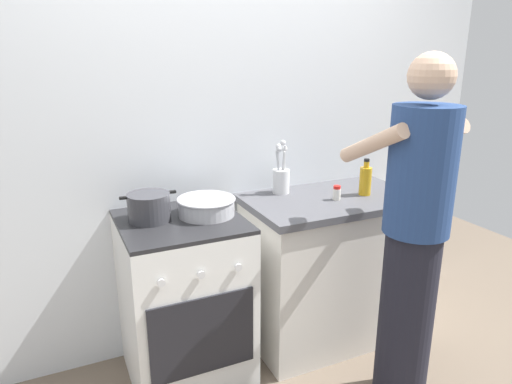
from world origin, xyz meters
name	(u,v)px	position (x,y,z in m)	size (l,w,h in m)	color
ground	(257,371)	(0.00, 0.00, 0.00)	(6.00, 6.00, 0.00)	#6B5B4C
back_wall	(252,131)	(0.20, 0.50, 1.25)	(3.20, 0.10, 2.50)	silver
countertop	(329,268)	(0.55, 0.15, 0.45)	(1.00, 0.60, 0.90)	silver
stove_range	(185,300)	(-0.35, 0.15, 0.45)	(0.60, 0.62, 0.90)	white
pot	(149,207)	(-0.49, 0.20, 0.97)	(0.27, 0.21, 0.14)	#38383D
mixing_bowl	(206,206)	(-0.21, 0.16, 0.95)	(0.30, 0.30, 0.09)	#B7B7BC
utensil_crock	(281,178)	(0.32, 0.35, 0.99)	(0.10, 0.10, 0.31)	silver
spice_bottle	(337,193)	(0.54, 0.10, 0.94)	(0.04, 0.04, 0.08)	silver
oil_bottle	(365,180)	(0.74, 0.11, 0.99)	(0.07, 0.07, 0.21)	gold
person	(413,240)	(0.59, -0.46, 0.86)	(0.41, 0.50, 1.70)	black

